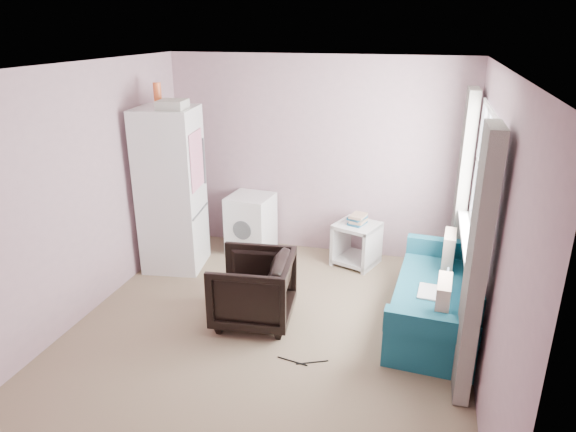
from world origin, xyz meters
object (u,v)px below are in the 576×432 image
(washing_machine, at_px, (251,222))
(side_table, at_px, (357,241))
(fridge, at_px, (172,189))
(sofa, at_px, (444,299))
(armchair, at_px, (253,285))

(washing_machine, xyz_separation_m, side_table, (1.40, -0.05, -0.08))
(fridge, xyz_separation_m, sofa, (3.18, -0.57, -0.69))
(washing_machine, bearing_deg, fridge, -132.86)
(armchair, bearing_deg, side_table, 146.54)
(armchair, relative_size, sofa, 0.42)
(armchair, distance_m, fridge, 1.75)
(armchair, height_order, sofa, sofa)
(armchair, height_order, washing_machine, armchair)
(washing_machine, height_order, side_table, washing_machine)
(fridge, relative_size, sofa, 1.19)
(side_table, height_order, sofa, sofa)
(armchair, xyz_separation_m, sofa, (1.84, 0.40, -0.09))
(washing_machine, distance_m, side_table, 1.40)
(sofa, bearing_deg, fridge, 173.67)
(side_table, xyz_separation_m, sofa, (1.03, -1.18, -0.02))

